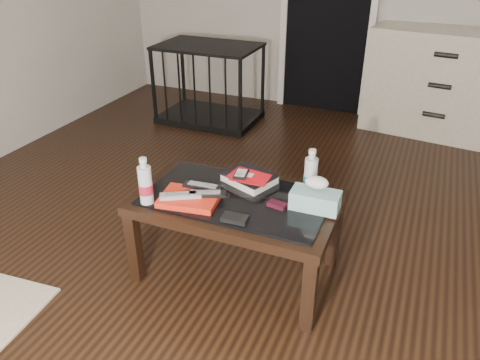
# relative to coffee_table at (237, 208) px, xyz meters

# --- Properties ---
(ground) EXTENTS (5.00, 5.00, 0.00)m
(ground) POSITION_rel_coffee_table_xyz_m (0.19, 0.24, -0.40)
(ground) COLOR black
(ground) RESTS_ON ground
(doorway) EXTENTS (0.90, 0.08, 2.07)m
(doorway) POSITION_rel_coffee_table_xyz_m (-0.21, 2.71, 0.63)
(doorway) COLOR black
(doorway) RESTS_ON ground
(coffee_table) EXTENTS (1.00, 0.60, 0.46)m
(coffee_table) POSITION_rel_coffee_table_xyz_m (0.00, 0.00, 0.00)
(coffee_table) COLOR black
(coffee_table) RESTS_ON ground
(dresser) EXTENTS (1.25, 0.65, 0.90)m
(dresser) POSITION_rel_coffee_table_xyz_m (0.86, 2.47, 0.05)
(dresser) COLOR beige
(dresser) RESTS_ON ground
(pet_crate) EXTENTS (0.90, 0.61, 0.71)m
(pet_crate) POSITION_rel_coffee_table_xyz_m (-1.11, 1.97, -0.17)
(pet_crate) COLOR black
(pet_crate) RESTS_ON ground
(magazines) EXTENTS (0.31, 0.25, 0.03)m
(magazines) POSITION_rel_coffee_table_xyz_m (-0.20, -0.13, 0.08)
(magazines) COLOR red
(magazines) RESTS_ON coffee_table
(remote_silver) EXTENTS (0.20, 0.14, 0.02)m
(remote_silver) POSITION_rel_coffee_table_xyz_m (-0.23, -0.16, 0.11)
(remote_silver) COLOR #9E9EA3
(remote_silver) RESTS_ON magazines
(remote_black_front) EXTENTS (0.20, 0.12, 0.02)m
(remote_black_front) POSITION_rel_coffee_table_xyz_m (-0.13, -0.10, 0.11)
(remote_black_front) COLOR black
(remote_black_front) RESTS_ON magazines
(remote_black_back) EXTENTS (0.20, 0.06, 0.02)m
(remote_black_back) POSITION_rel_coffee_table_xyz_m (-0.17, -0.03, 0.11)
(remote_black_back) COLOR black
(remote_black_back) RESTS_ON magazines
(textbook) EXTENTS (0.31, 0.28, 0.05)m
(textbook) POSITION_rel_coffee_table_xyz_m (0.00, 0.17, 0.09)
(textbook) COLOR black
(textbook) RESTS_ON coffee_table
(dvd_mailers) EXTENTS (0.21, 0.16, 0.01)m
(dvd_mailers) POSITION_rel_coffee_table_xyz_m (0.00, 0.15, 0.11)
(dvd_mailers) COLOR red
(dvd_mailers) RESTS_ON textbook
(ipod) EXTENTS (0.08, 0.11, 0.02)m
(ipod) POSITION_rel_coffee_table_xyz_m (-0.03, 0.13, 0.12)
(ipod) COLOR black
(ipod) RESTS_ON dvd_mailers
(flip_phone) EXTENTS (0.10, 0.06, 0.02)m
(flip_phone) POSITION_rel_coffee_table_xyz_m (0.22, -0.01, 0.08)
(flip_phone) COLOR black
(flip_phone) RESTS_ON coffee_table
(wallet) EXTENTS (0.12, 0.08, 0.02)m
(wallet) POSITION_rel_coffee_table_xyz_m (0.07, -0.20, 0.07)
(wallet) COLOR black
(wallet) RESTS_ON coffee_table
(water_bottle_left) EXTENTS (0.08, 0.08, 0.24)m
(water_bottle_left) POSITION_rel_coffee_table_xyz_m (-0.38, -0.22, 0.18)
(water_bottle_left) COLOR silver
(water_bottle_left) RESTS_ON coffee_table
(water_bottle_right) EXTENTS (0.08, 0.08, 0.24)m
(water_bottle_right) POSITION_rel_coffee_table_xyz_m (0.32, 0.18, 0.18)
(water_bottle_right) COLOR silver
(water_bottle_right) RESTS_ON coffee_table
(tissue_box) EXTENTS (0.23, 0.12, 0.09)m
(tissue_box) POSITION_rel_coffee_table_xyz_m (0.38, 0.04, 0.11)
(tissue_box) COLOR teal
(tissue_box) RESTS_ON coffee_table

